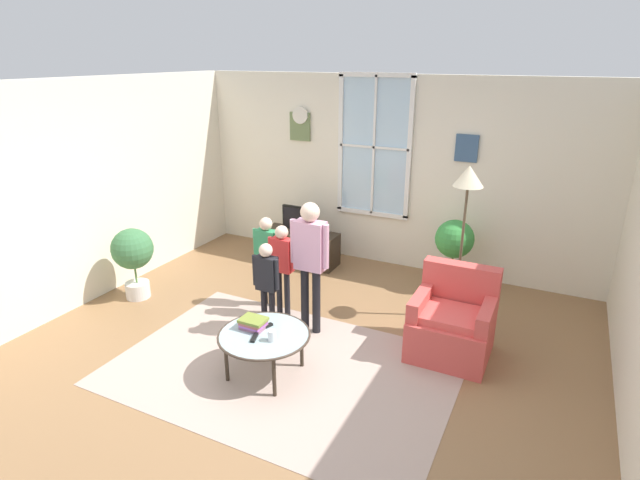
{
  "coord_description": "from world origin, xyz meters",
  "views": [
    {
      "loc": [
        2.14,
        -3.81,
        2.84
      ],
      "look_at": [
        0.03,
        0.46,
        1.08
      ],
      "focal_mm": 28.34,
      "sensor_mm": 36.0,
      "label": 1
    }
  ],
  "objects": [
    {
      "name": "ground_plane",
      "position": [
        0.0,
        0.0,
        -0.01
      ],
      "size": [
        6.27,
        5.95,
        0.02
      ],
      "primitive_type": "cube",
      "color": "olive"
    },
    {
      "name": "back_wall",
      "position": [
        -0.01,
        2.73,
        1.32
      ],
      "size": [
        5.67,
        0.17,
        2.62
      ],
      "color": "silver",
      "rests_on": "ground_plane"
    },
    {
      "name": "side_wall_left",
      "position": [
        -2.89,
        0.0,
        1.3
      ],
      "size": [
        0.12,
        5.35,
        2.6
      ],
      "color": "silver",
      "rests_on": "ground_plane"
    },
    {
      "name": "area_rug",
      "position": [
        -0.0,
        -0.28,
        0.0
      ],
      "size": [
        3.18,
        2.14,
        0.01
      ],
      "primitive_type": "cube",
      "color": "tan",
      "rests_on": "ground_plane"
    },
    {
      "name": "tv_stand",
      "position": [
        -1.11,
        2.12,
        0.23
      ],
      "size": [
        1.09,
        0.42,
        0.47
      ],
      "color": "#2D2319",
      "rests_on": "ground_plane"
    },
    {
      "name": "television",
      "position": [
        -1.11,
        2.12,
        0.66
      ],
      "size": [
        0.54,
        0.08,
        0.37
      ],
      "color": "#4C4C4C",
      "rests_on": "tv_stand"
    },
    {
      "name": "armchair",
      "position": [
        1.37,
        0.73,
        0.33
      ],
      "size": [
        0.76,
        0.74,
        0.87
      ],
      "color": "#D14C47",
      "rests_on": "ground_plane"
    },
    {
      "name": "coffee_table",
      "position": [
        -0.11,
        -0.41,
        0.4
      ],
      "size": [
        0.86,
        0.86,
        0.43
      ],
      "color": "#99B2B7",
      "rests_on": "ground_plane"
    },
    {
      "name": "book_stack",
      "position": [
        -0.26,
        -0.36,
        0.47
      ],
      "size": [
        0.24,
        0.19,
        0.1
      ],
      "color": "#986380",
      "rests_on": "coffee_table"
    },
    {
      "name": "cup",
      "position": [
        0.01,
        -0.47,
        0.47
      ],
      "size": [
        0.07,
        0.07,
        0.1
      ],
      "primitive_type": "cylinder",
      "color": "white",
      "rests_on": "coffee_table"
    },
    {
      "name": "remote_near_books",
      "position": [
        -0.16,
        -0.3,
        0.43
      ],
      "size": [
        0.09,
        0.15,
        0.02
      ],
      "primitive_type": "cube",
      "rotation": [
        0.0,
        0.0,
        -0.35
      ],
      "color": "black",
      "rests_on": "coffee_table"
    },
    {
      "name": "remote_near_cup",
      "position": [
        -0.15,
        -0.52,
        0.43
      ],
      "size": [
        0.08,
        0.15,
        0.02
      ],
      "primitive_type": "cube",
      "rotation": [
        0.0,
        0.0,
        0.3
      ],
      "color": "black",
      "rests_on": "coffee_table"
    },
    {
      "name": "person_red_shirt",
      "position": [
        -0.54,
        0.66,
        0.68
      ],
      "size": [
        0.33,
        0.15,
        1.09
      ],
      "color": "black",
      "rests_on": "ground_plane"
    },
    {
      "name": "person_green_shirt",
      "position": [
        -0.83,
        0.8,
        0.69
      ],
      "size": [
        0.33,
        0.15,
        1.1
      ],
      "color": "black",
      "rests_on": "ground_plane"
    },
    {
      "name": "person_pink_shirt",
      "position": [
        -0.09,
        0.48,
        0.91
      ],
      "size": [
        0.44,
        0.2,
        1.45
      ],
      "color": "black",
      "rests_on": "ground_plane"
    },
    {
      "name": "person_black_shirt",
      "position": [
        -0.47,
        0.22,
        0.65
      ],
      "size": [
        0.31,
        0.14,
        1.04
      ],
      "color": "black",
      "rests_on": "ground_plane"
    },
    {
      "name": "potted_plant_by_window",
      "position": [
        1.03,
        2.24,
        0.57
      ],
      "size": [
        0.48,
        0.48,
        0.91
      ],
      "color": "silver",
      "rests_on": "ground_plane"
    },
    {
      "name": "potted_plant_corner",
      "position": [
        -2.38,
        0.25,
        0.58
      ],
      "size": [
        0.5,
        0.5,
        0.89
      ],
      "color": "silver",
      "rests_on": "ground_plane"
    },
    {
      "name": "floor_lamp",
      "position": [
        1.25,
        1.5,
        1.47
      ],
      "size": [
        0.32,
        0.32,
        1.76
      ],
      "color": "black",
      "rests_on": "ground_plane"
    }
  ]
}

